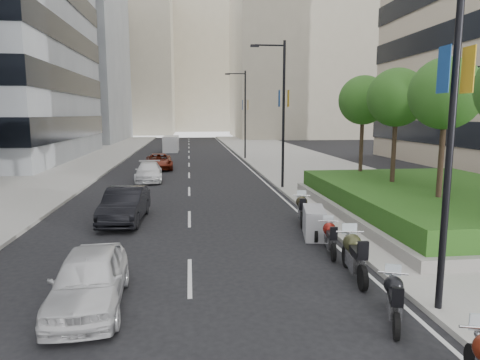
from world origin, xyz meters
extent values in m
plane|color=black|center=(0.00, 0.00, 0.00)|extent=(160.00, 160.00, 0.00)
cube|color=#9E9B93|center=(9.00, 30.00, 0.07)|extent=(10.00, 100.00, 0.15)
cube|color=#9E9B93|center=(-12.00, 30.00, 0.07)|extent=(8.00, 100.00, 0.15)
cube|color=silver|center=(3.70, 30.00, 0.01)|extent=(0.12, 100.00, 0.01)
cube|color=silver|center=(-1.50, 30.00, 0.01)|extent=(0.12, 100.00, 0.01)
cube|color=gray|center=(-24.00, 70.00, 15.00)|extent=(22.00, 26.00, 30.00)
cube|color=#B7AD93|center=(22.00, 80.00, 18.00)|extent=(28.00, 24.00, 36.00)
cube|color=#B7AD93|center=(-18.00, 100.00, 17.00)|extent=(26.00, 24.00, 34.00)
cube|color=#B7AD93|center=(2.00, 120.00, 19.00)|extent=(30.00, 24.00, 38.00)
cube|color=gray|center=(10.00, 10.00, 0.35)|extent=(10.00, 14.00, 0.40)
cube|color=#1C4614|center=(10.00, 10.00, 0.95)|extent=(9.40, 13.40, 0.80)
cylinder|color=#332319|center=(8.50, 8.00, 2.55)|extent=(0.22, 0.22, 4.00)
sphere|color=#214816|center=(8.50, 8.00, 5.45)|extent=(2.80, 2.80, 2.80)
cylinder|color=#332319|center=(8.50, 12.00, 2.55)|extent=(0.22, 0.22, 4.00)
sphere|color=#214816|center=(8.50, 12.00, 5.45)|extent=(2.80, 2.80, 2.80)
cylinder|color=#332319|center=(8.50, 16.00, 2.55)|extent=(0.22, 0.22, 4.00)
sphere|color=#214816|center=(8.50, 16.00, 5.45)|extent=(2.80, 2.80, 2.80)
cylinder|color=black|center=(4.30, 1.00, 4.50)|extent=(0.16, 0.16, 9.00)
cube|color=yellow|center=(4.58, 1.00, 5.60)|extent=(0.02, 0.45, 1.00)
cube|color=navy|center=(4.02, 1.00, 5.60)|extent=(0.02, 0.45, 1.00)
cylinder|color=black|center=(4.30, 18.00, 4.50)|extent=(0.16, 0.16, 9.00)
cylinder|color=black|center=(3.40, 18.00, 8.70)|extent=(1.80, 0.10, 0.10)
cube|color=black|center=(2.50, 18.00, 8.65)|extent=(0.50, 0.22, 0.14)
cube|color=yellow|center=(4.58, 18.00, 5.60)|extent=(0.02, 0.45, 1.00)
cube|color=navy|center=(4.02, 18.00, 5.60)|extent=(0.02, 0.45, 1.00)
cylinder|color=black|center=(4.30, 36.00, 4.50)|extent=(0.16, 0.16, 9.00)
cylinder|color=black|center=(3.40, 36.00, 8.70)|extent=(1.80, 0.10, 0.10)
cube|color=black|center=(2.50, 36.00, 8.65)|extent=(0.50, 0.22, 0.14)
cube|color=yellow|center=(4.58, 36.00, 5.60)|extent=(0.02, 0.45, 1.00)
cube|color=navy|center=(4.02, 36.00, 5.60)|extent=(0.02, 0.45, 1.00)
cylinder|color=black|center=(2.78, 0.03, 0.28)|extent=(0.31, 0.57, 0.56)
cylinder|color=black|center=(3.31, 1.38, 0.28)|extent=(0.31, 0.57, 0.56)
cube|color=silver|center=(3.03, 0.66, 0.44)|extent=(0.54, 0.82, 0.38)
sphere|color=black|center=(3.14, 0.94, 0.78)|extent=(0.44, 0.44, 0.44)
cube|color=black|center=(2.93, 0.41, 0.73)|extent=(0.49, 0.73, 0.15)
cylinder|color=silver|center=(3.23, 1.17, 0.98)|extent=(0.64, 0.29, 0.05)
cylinder|color=black|center=(3.07, 2.49, 0.34)|extent=(0.21, 0.70, 0.69)
cylinder|color=black|center=(3.28, 4.25, 0.34)|extent=(0.21, 0.70, 0.69)
cube|color=silver|center=(3.17, 3.32, 0.53)|extent=(0.44, 0.97, 0.46)
sphere|color=#31321C|center=(3.21, 3.68, 0.95)|extent=(0.53, 0.53, 0.53)
cube|color=black|center=(3.13, 2.99, 0.89)|extent=(0.41, 0.86, 0.18)
cylinder|color=silver|center=(3.25, 3.98, 1.20)|extent=(0.82, 0.15, 0.06)
cylinder|color=black|center=(3.07, 4.82, 0.29)|extent=(0.21, 0.58, 0.57)
cylinder|color=black|center=(3.32, 6.27, 0.29)|extent=(0.21, 0.58, 0.57)
cube|color=silver|center=(3.19, 5.50, 0.44)|extent=(0.41, 0.82, 0.39)
sphere|color=maroon|center=(3.24, 5.80, 0.79)|extent=(0.44, 0.44, 0.44)
cube|color=black|center=(3.14, 5.23, 0.74)|extent=(0.37, 0.72, 0.15)
cylinder|color=silver|center=(3.28, 6.05, 0.99)|extent=(0.68, 0.16, 0.05)
cylinder|color=black|center=(3.08, 6.83, 0.27)|extent=(0.21, 0.56, 0.55)
cylinder|color=black|center=(3.36, 8.21, 0.27)|extent=(0.21, 0.56, 0.55)
cube|color=gray|center=(3.22, 7.52, 0.57)|extent=(1.10, 1.97, 1.10)
cylinder|color=black|center=(3.12, 8.79, 0.32)|extent=(0.26, 0.65, 0.64)
cylinder|color=black|center=(3.47, 10.40, 0.32)|extent=(0.26, 0.65, 0.64)
cube|color=silver|center=(3.28, 9.55, 0.50)|extent=(0.49, 0.92, 0.43)
sphere|color=#2E2A19|center=(3.36, 9.88, 0.89)|extent=(0.50, 0.50, 0.50)
cube|color=black|center=(3.22, 9.24, 0.83)|extent=(0.45, 0.82, 0.17)
cylinder|color=silver|center=(3.42, 10.15, 1.12)|extent=(0.76, 0.22, 0.05)
imported|color=silver|center=(-3.91, 2.35, 0.70)|extent=(1.89, 4.20, 1.40)
imported|color=black|center=(-4.28, 10.83, 0.74)|extent=(1.80, 4.57, 1.48)
imported|color=silver|center=(-4.31, 22.48, 0.65)|extent=(2.07, 4.58, 1.30)
imported|color=#64190B|center=(-4.05, 29.08, 0.66)|extent=(2.58, 4.93, 1.32)
cube|color=silver|center=(-3.72, 46.54, 0.98)|extent=(1.88, 4.70, 1.96)
cube|color=silver|center=(-3.72, 44.77, 0.51)|extent=(1.80, 1.16, 1.02)
cylinder|color=black|center=(-4.46, 44.86, 0.33)|extent=(0.23, 0.65, 0.65)
cylinder|color=black|center=(-2.97, 44.86, 0.33)|extent=(0.23, 0.65, 0.65)
cylinder|color=black|center=(-4.46, 48.03, 0.33)|extent=(0.23, 0.65, 0.65)
cylinder|color=black|center=(-2.97, 48.03, 0.33)|extent=(0.23, 0.65, 0.65)
camera|label=1|loc=(-1.45, -7.85, 4.65)|focal=32.00mm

